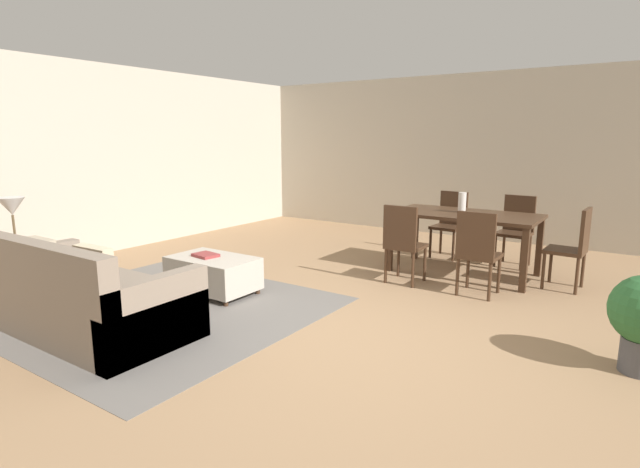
# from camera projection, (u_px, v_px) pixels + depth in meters

# --- Properties ---
(ground_plane) EXTENTS (10.80, 10.80, 0.00)m
(ground_plane) POSITION_uv_depth(u_px,v_px,m) (329.00, 336.00, 4.26)
(ground_plane) COLOR #9E7A56
(wall_back) EXTENTS (9.00, 0.12, 2.70)m
(wall_back) POSITION_uv_depth(u_px,v_px,m) (498.00, 157.00, 8.06)
(wall_back) COLOR #BCB2A0
(wall_back) RESTS_ON ground_plane
(wall_left) EXTENTS (0.12, 11.00, 2.70)m
(wall_left) POSITION_uv_depth(u_px,v_px,m) (77.00, 161.00, 6.89)
(wall_left) COLOR #BCB2A0
(wall_left) RESTS_ON ground_plane
(area_rug) EXTENTS (3.00, 2.80, 0.01)m
(area_rug) POSITION_uv_depth(u_px,v_px,m) (158.00, 308.00, 4.94)
(area_rug) COLOR slate
(area_rug) RESTS_ON ground_plane
(couch) EXTENTS (2.05, 0.98, 0.86)m
(couch) POSITION_uv_depth(u_px,v_px,m) (80.00, 299.00, 4.35)
(couch) COLOR gray
(couch) RESTS_ON ground_plane
(ottoman_table) EXTENTS (0.94, 0.58, 0.40)m
(ottoman_table) POSITION_uv_depth(u_px,v_px,m) (213.00, 273.00, 5.40)
(ottoman_table) COLOR #B7AD9E
(ottoman_table) RESTS_ON ground_plane
(side_table) EXTENTS (0.40, 0.40, 0.55)m
(side_table) POSITION_uv_depth(u_px,v_px,m) (18.00, 259.00, 5.14)
(side_table) COLOR brown
(side_table) RESTS_ON ground_plane
(table_lamp) EXTENTS (0.26, 0.26, 0.52)m
(table_lamp) POSITION_uv_depth(u_px,v_px,m) (12.00, 209.00, 5.04)
(table_lamp) COLOR brown
(table_lamp) RESTS_ON side_table
(dining_table) EXTENTS (1.74, 0.92, 0.76)m
(dining_table) POSITION_uv_depth(u_px,v_px,m) (464.00, 220.00, 6.11)
(dining_table) COLOR #422B1C
(dining_table) RESTS_ON ground_plane
(dining_chair_near_left) EXTENTS (0.40, 0.40, 0.92)m
(dining_chair_near_left) POSITION_uv_depth(u_px,v_px,m) (403.00, 240.00, 5.70)
(dining_chair_near_left) COLOR #422B1C
(dining_chair_near_left) RESTS_ON ground_plane
(dining_chair_near_right) EXTENTS (0.40, 0.40, 0.92)m
(dining_chair_near_right) POSITION_uv_depth(u_px,v_px,m) (478.00, 249.00, 5.24)
(dining_chair_near_right) COLOR #422B1C
(dining_chair_near_right) RESTS_ON ground_plane
(dining_chair_far_left) EXTENTS (0.43, 0.43, 0.92)m
(dining_chair_far_left) POSITION_uv_depth(u_px,v_px,m) (450.00, 220.00, 7.03)
(dining_chair_far_left) COLOR #422B1C
(dining_chair_far_left) RESTS_ON ground_plane
(dining_chair_far_right) EXTENTS (0.43, 0.43, 0.92)m
(dining_chair_far_right) POSITION_uv_depth(u_px,v_px,m) (516.00, 226.00, 6.56)
(dining_chair_far_right) COLOR #422B1C
(dining_chair_far_right) RESTS_ON ground_plane
(dining_chair_head_east) EXTENTS (0.42, 0.42, 0.92)m
(dining_chair_head_east) POSITION_uv_depth(u_px,v_px,m) (574.00, 244.00, 5.47)
(dining_chair_head_east) COLOR #422B1C
(dining_chair_head_east) RESTS_ON ground_plane
(vase_centerpiece) EXTENTS (0.10, 0.10, 0.25)m
(vase_centerpiece) POSITION_uv_depth(u_px,v_px,m) (462.00, 202.00, 6.12)
(vase_centerpiece) COLOR silver
(vase_centerpiece) RESTS_ON dining_table
(book_on_ottoman) EXTENTS (0.29, 0.23, 0.03)m
(book_on_ottoman) POSITION_uv_depth(u_px,v_px,m) (206.00, 255.00, 5.40)
(book_on_ottoman) COLOR maroon
(book_on_ottoman) RESTS_ON ottoman_table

